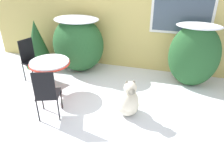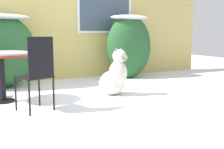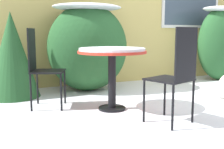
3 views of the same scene
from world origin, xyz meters
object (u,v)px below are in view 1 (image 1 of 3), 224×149
object	(u,v)px
patio_chair_near_table	(31,59)
dog	(128,102)
patio_table	(50,66)
patio_chair_far_side	(47,93)

from	to	relation	value
patio_chair_near_table	dog	size ratio (longest dim) A/B	1.24
patio_table	dog	distance (m)	1.82
patio_chair_far_side	patio_chair_near_table	bearing A→B (deg)	-66.54
dog	patio_chair_far_side	bearing A→B (deg)	173.98
patio_table	dog	bearing A→B (deg)	-10.79
dog	patio_table	bearing A→B (deg)	145.09
patio_table	dog	size ratio (longest dim) A/B	1.04
patio_chair_far_side	dog	size ratio (longest dim) A/B	1.24
patio_table	dog	world-z (taller)	dog
dog	patio_chair_near_table	bearing A→B (deg)	138.80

